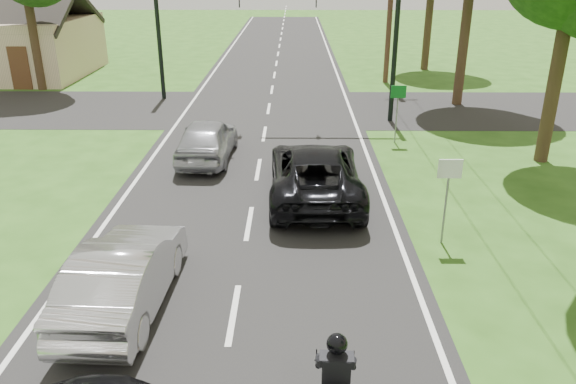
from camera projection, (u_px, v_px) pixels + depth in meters
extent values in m
plane|color=#284E16|center=(233.00, 314.00, 10.75)|extent=(140.00, 140.00, 0.00)
cube|color=black|center=(262.00, 150.00, 19.98)|extent=(8.00, 100.00, 0.01)
cube|color=black|center=(269.00, 109.00, 25.52)|extent=(60.00, 7.00, 0.01)
sphere|color=black|center=(335.00, 379.00, 7.97)|extent=(0.32, 0.32, 0.32)
cylinder|color=black|center=(335.00, 361.00, 8.08)|extent=(0.59, 0.07, 0.03)
cube|color=black|center=(336.00, 374.00, 7.47)|extent=(0.39, 0.23, 0.57)
sphere|color=black|center=(337.00, 344.00, 7.36)|extent=(0.29, 0.29, 0.29)
imported|color=black|center=(315.00, 172.00, 15.75)|extent=(2.56, 5.42, 1.50)
imported|color=silver|center=(124.00, 274.00, 10.74)|extent=(1.65, 4.30, 1.40)
imported|color=#A4A5AC|center=(207.00, 139.00, 18.81)|extent=(1.82, 4.19, 1.41)
cylinder|color=black|center=(395.00, 48.00, 22.48)|extent=(0.20, 0.20, 6.00)
cylinder|color=black|center=(159.00, 35.00, 26.27)|extent=(0.20, 0.20, 6.00)
cylinder|color=slate|center=(446.00, 204.00, 13.09)|extent=(0.05, 0.05, 2.00)
cube|color=silver|center=(450.00, 169.00, 12.72)|extent=(0.55, 0.04, 0.45)
cylinder|color=slate|center=(396.00, 116.00, 20.48)|extent=(0.05, 0.05, 2.00)
cube|color=#0C591E|center=(398.00, 92.00, 20.10)|extent=(0.55, 0.04, 0.45)
cylinder|color=#332316|center=(556.00, 73.00, 17.84)|extent=(0.44, 0.44, 5.88)
cylinder|color=#332316|center=(465.00, 27.00, 25.02)|extent=(0.44, 0.44, 7.00)
cylinder|color=#332316|center=(429.00, 15.00, 33.43)|extent=(0.44, 0.44, 6.44)
cylinder|color=#332316|center=(33.00, 28.00, 28.15)|extent=(0.44, 0.44, 6.16)
cylinder|color=#332316|center=(67.00, 7.00, 37.30)|extent=(0.44, 0.44, 6.72)
cube|color=black|center=(7.00, 6.00, 33.49)|extent=(10.20, 4.00, 2.29)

